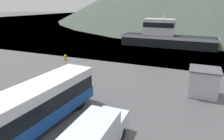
{
  "coord_description": "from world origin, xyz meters",
  "views": [
    {
      "loc": [
        10.14,
        -2.73,
        8.35
      ],
      "look_at": [
        2.66,
        15.09,
        2.0
      ],
      "focal_mm": 32.0,
      "sensor_mm": 36.0,
      "label": 1
    }
  ],
  "objects": [
    {
      "name": "tour_bus",
      "position": [
        0.52,
        5.86,
        1.79
      ],
      "size": [
        3.25,
        12.4,
        3.16
      ],
      "rotation": [
        0.0,
        0.0,
        -0.06
      ],
      "color": "#194799",
      "rests_on": "ground"
    },
    {
      "name": "delivery_van",
      "position": [
        5.61,
        5.64,
        1.25
      ],
      "size": [
        2.04,
        5.87,
        2.36
      ],
      "rotation": [
        0.0,
        0.0,
        0.01
      ],
      "color": "silver",
      "rests_on": "ground"
    },
    {
      "name": "dock_kiosk",
      "position": [
        11.33,
        16.94,
        1.34
      ],
      "size": [
        2.79,
        2.67,
        2.66
      ],
      "color": "#B2B2B7",
      "rests_on": "ground"
    },
    {
      "name": "water_surface",
      "position": [
        0.0,
        144.33,
        0.0
      ],
      "size": [
        240.0,
        240.0,
        0.0
      ],
      "primitive_type": "plane",
      "color": "#475B6B",
      "rests_on": "ground"
    },
    {
      "name": "small_boat",
      "position": [
        1.58,
        43.1,
        0.38
      ],
      "size": [
        7.21,
        3.63,
        0.76
      ],
      "rotation": [
        0.0,
        0.0,
        1.38
      ],
      "color": "#19234C",
      "rests_on": "water_surface"
    },
    {
      "name": "fishing_boat",
      "position": [
        4.32,
        39.6,
        2.02
      ],
      "size": [
        18.99,
        4.13,
        11.21
      ],
      "rotation": [
        0.0,
        0.0,
        4.71
      ],
      "color": "black",
      "rests_on": "water_surface"
    },
    {
      "name": "mooring_bollard",
      "position": [
        -8.4,
        22.44,
        0.48
      ],
      "size": [
        0.44,
        0.44,
        0.89
      ],
      "color": "#B29919",
      "rests_on": "ground"
    },
    {
      "name": "storage_bin",
      "position": [
        -3.1,
        8.71,
        0.58
      ],
      "size": [
        1.39,
        1.09,
        1.15
      ],
      "color": "olive",
      "rests_on": "ground"
    }
  ]
}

